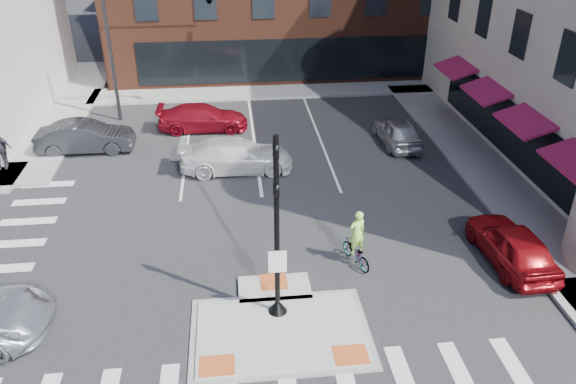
{
  "coord_description": "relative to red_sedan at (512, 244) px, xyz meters",
  "views": [
    {
      "loc": [
        -1.14,
        -13.24,
        11.89
      ],
      "look_at": [
        0.79,
        4.71,
        2.0
      ],
      "focal_mm": 35.0,
      "sensor_mm": 36.0,
      "label": 1
    }
  ],
  "objects": [
    {
      "name": "signal_pole",
      "position": [
        -8.5,
        -1.91,
        1.61
      ],
      "size": [
        0.6,
        0.6,
        5.98
      ],
      "color": "black",
      "rests_on": "refuge_island"
    },
    {
      "name": "pedestrian_a",
      "position": [
        -20.5,
        9.7,
        0.29
      ],
      "size": [
        1.08,
        1.0,
        1.78
      ],
      "primitive_type": "imported",
      "rotation": [
        0.0,
        0.0,
        -0.48
      ],
      "color": "black",
      "rests_on": "sidewalk_nw"
    },
    {
      "name": "bg_car_silver",
      "position": [
        -1.14,
        10.7,
        -0.03
      ],
      "size": [
        1.86,
        4.27,
        1.43
      ],
      "primitive_type": "imported",
      "rotation": [
        0.0,
        0.0,
        3.18
      ],
      "color": "silver",
      "rests_on": "ground"
    },
    {
      "name": "white_pickup",
      "position": [
        -9.5,
        8.45,
        0.02
      ],
      "size": [
        5.32,
        2.25,
        1.53
      ],
      "primitive_type": "imported",
      "rotation": [
        0.0,
        0.0,
        1.55
      ],
      "color": "silver",
      "rests_on": "ground"
    },
    {
      "name": "sidewalk_e",
      "position": [
        2.3,
        7.7,
        -0.67
      ],
      "size": [
        3.0,
        24.0,
        0.15
      ],
      "primitive_type": "cube",
      "color": "gray",
      "rests_on": "ground"
    },
    {
      "name": "refuge_island",
      "position": [
        -8.5,
        -2.56,
        -0.7
      ],
      "size": [
        5.4,
        4.65,
        0.13
      ],
      "color": "gray",
      "rests_on": "ground"
    },
    {
      "name": "red_sedan",
      "position": [
        0.0,
        0.0,
        0.0
      ],
      "size": [
        1.98,
        4.47,
        1.49
      ],
      "primitive_type": "imported",
      "rotation": [
        0.0,
        0.0,
        3.19
      ],
      "color": "maroon",
      "rests_on": "ground"
    },
    {
      "name": "bg_car_dark",
      "position": [
        -17.0,
        11.43,
        0.04
      ],
      "size": [
        4.79,
        1.74,
        1.57
      ],
      "primitive_type": "imported",
      "rotation": [
        0.0,
        0.0,
        1.59
      ],
      "color": "#2A2A2F",
      "rests_on": "ground"
    },
    {
      "name": "ground",
      "position": [
        -8.5,
        -2.3,
        -0.75
      ],
      "size": [
        120.0,
        120.0,
        0.0
      ],
      "primitive_type": "plane",
      "color": "#28282B",
      "rests_on": "ground"
    },
    {
      "name": "bg_car_red",
      "position": [
        -11.2,
        13.7,
        -0.04
      ],
      "size": [
        4.92,
        2.11,
        1.41
      ],
      "primitive_type": "imported",
      "rotation": [
        0.0,
        0.0,
        1.54
      ],
      "color": "maroon",
      "rests_on": "ground"
    },
    {
      "name": "mast_arm_signal",
      "position": [
        -11.97,
        15.7,
        5.46
      ],
      "size": [
        6.1,
        2.24,
        8.0
      ],
      "color": "black",
      "rests_on": "ground"
    },
    {
      "name": "sidewalk_n",
      "position": [
        -5.5,
        19.7,
        -0.67
      ],
      "size": [
        26.0,
        3.0,
        0.15
      ],
      "primitive_type": "cube",
      "color": "gray",
      "rests_on": "ground"
    },
    {
      "name": "cyclist",
      "position": [
        -5.5,
        0.5,
        -0.02
      ],
      "size": [
        1.13,
        1.79,
        2.15
      ],
      "rotation": [
        0.0,
        0.0,
        3.49
      ],
      "color": "#3F3F44",
      "rests_on": "ground"
    }
  ]
}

